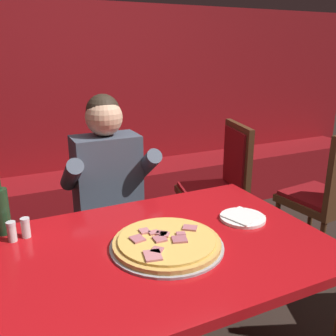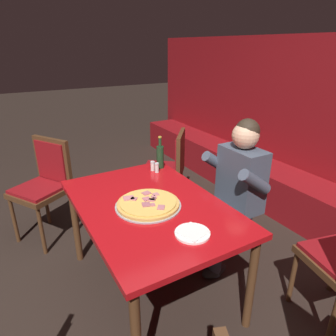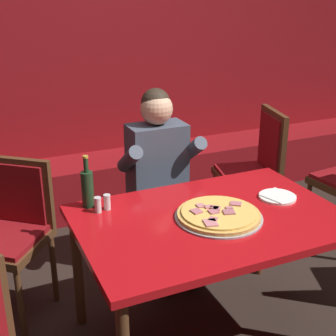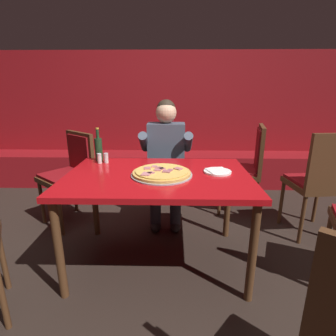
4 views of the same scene
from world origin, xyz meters
TOP-DOWN VIEW (x-y plane):
  - booth_wall_panel at (0.00, 2.18)m, footprint 6.80×0.16m
  - booth_bench at (0.00, 1.86)m, footprint 6.46×0.48m
  - main_dining_table at (0.00, 0.00)m, footprint 1.38×0.93m
  - pizza at (0.03, -0.03)m, footprint 0.45×0.45m
  - plate_white_paper at (0.46, 0.05)m, footprint 0.21×0.21m
  - beer_bottle at (-0.55, 0.38)m, footprint 0.07×0.07m
  - shaker_parmesan at (-0.47, 0.30)m, footprint 0.04×0.04m
  - shaker_oregano at (-0.52, 0.29)m, footprint 0.04×0.04m
  - diner_seated_blue_shirt at (0.04, 0.73)m, footprint 0.53×0.53m
  - dining_chair_far_right at (0.94, 0.96)m, footprint 0.53×0.53m
  - dining_chair_far_left at (1.46, 0.42)m, footprint 0.48×0.48m

SIDE VIEW (x-z plane):
  - booth_bench at x=0.00m, z-range 0.00..0.46m
  - dining_chair_far_right at x=0.94m, z-range 0.07..1.08m
  - dining_chair_far_left at x=1.46m, z-range 0.09..1.11m
  - main_dining_table at x=0.00m, z-range 0.30..1.06m
  - diner_seated_blue_shirt at x=0.04m, z-range 0.07..1.34m
  - plate_white_paper at x=0.46m, z-range 0.76..0.78m
  - pizza at x=0.03m, z-range 0.76..0.80m
  - shaker_parmesan at x=-0.47m, z-range 0.76..0.84m
  - shaker_oregano at x=-0.52m, z-range 0.76..0.84m
  - beer_bottle at x=-0.55m, z-range 0.72..1.02m
  - booth_wall_panel at x=0.00m, z-range 0.00..1.90m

